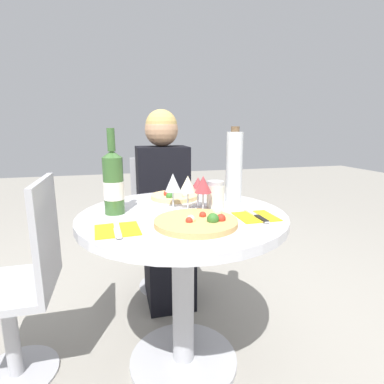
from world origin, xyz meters
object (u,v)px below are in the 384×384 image
Objects in this scene: dining_table at (183,253)px; wine_bottle at (113,183)px; pizza_large at (198,222)px; seated_diner at (165,211)px; chair_empty_side at (22,287)px; chair_behind_diner at (162,224)px; tall_carafe at (234,167)px.

dining_table is 0.42m from wine_bottle.
dining_table is 0.26m from pizza_large.
pizza_large is 0.39m from wine_bottle.
seated_diner is at bearing 87.44° from dining_table.
chair_empty_side is at bearing 158.01° from pizza_large.
wine_bottle reaches higher than chair_behind_diner.
chair_behind_diner is 0.84m from tall_carafe.
chair_empty_side is 2.47× the size of tall_carafe.
pizza_large is (0.02, -0.17, 0.19)m from dining_table.
chair_behind_diner is 0.19m from seated_diner.
dining_table is at bearing -156.31° from tall_carafe.
pizza_large is (0.69, -0.28, 0.32)m from chair_empty_side.
pizza_large is at bearing -131.59° from tall_carafe.
tall_carafe is (0.94, 0.01, 0.47)m from chair_empty_side.
chair_behind_diner is at bearing 110.71° from tall_carafe.
seated_diner is 3.88× the size of pizza_large.
seated_diner reaches higher than tall_carafe.
tall_carafe is (0.27, 0.12, 0.35)m from dining_table.
seated_diner reaches higher than wine_bottle.
dining_table is 0.69m from chair_empty_side.
wine_bottle is at bearing 67.09° from chair_behind_diner.
dining_table is at bearing -12.72° from wine_bottle.
chair_behind_diner is 2.47× the size of tall_carafe.
chair_empty_side is at bearing 37.03° from seated_diner.
chair_behind_diner is 0.89m from wine_bottle.
seated_diner reaches higher than chair_behind_diner.
chair_behind_diner is 0.99m from pizza_large.
chair_behind_diner is at bearing 89.38° from pizza_large.
wine_bottle is (-0.27, 0.06, 0.31)m from dining_table.
pizza_large is 0.87× the size of tall_carafe.
wine_bottle is 0.98× the size of tall_carafe.
tall_carafe reaches higher than chair_behind_diner.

